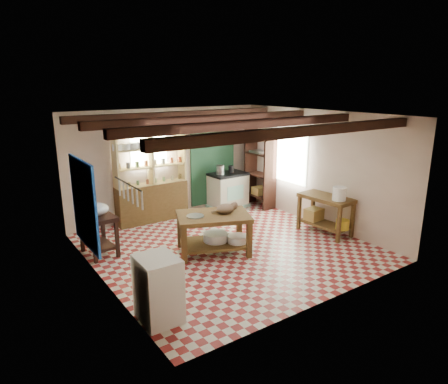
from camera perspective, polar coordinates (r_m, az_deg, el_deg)
floor at (r=8.03m, az=0.56°, el=-7.93°), size 5.00×5.00×0.02m
ceiling at (r=7.40m, az=0.61°, el=10.99°), size 5.00×5.00×0.02m
wall_back at (r=9.71m, az=-7.95°, el=4.13°), size 5.00×0.04×2.60m
wall_front at (r=5.83m, az=14.89°, el=-3.81°), size 5.00×0.04×2.60m
wall_left at (r=6.55m, az=-17.63°, el=-1.90°), size 0.04×5.00×2.60m
wall_right at (r=9.24m, az=13.40°, el=3.29°), size 0.04×5.00×2.60m
ceiling_beams at (r=7.41m, az=0.61°, el=10.06°), size 5.00×3.80×0.15m
blue_wall_patch at (r=7.45m, az=-19.36°, el=-1.62°), size 0.04×1.40×1.60m
green_wall_patch at (r=10.30m, az=-1.63°, el=4.63°), size 1.30×0.04×2.30m
window_back at (r=9.42m, az=-10.71°, el=6.14°), size 0.90×0.02×0.80m
window_right at (r=9.89m, az=9.08°, el=4.88°), size 0.02×1.30×1.20m
utensil_rail at (r=5.34m, az=-13.58°, el=-0.07°), size 0.06×0.90×0.28m
pot_rack at (r=9.82m, az=-0.32°, el=9.60°), size 0.86×0.12×0.36m
shelving_unit at (r=9.35m, az=-10.38°, el=2.35°), size 1.70×0.34×2.20m
tall_rack at (r=10.42m, az=5.17°, el=3.30°), size 0.40×0.86×2.00m
work_table at (r=7.66m, az=-1.52°, el=-5.93°), size 1.59×1.35×0.76m
stove at (r=10.36m, az=0.57°, el=0.23°), size 0.97×0.67×0.93m
prep_table at (r=7.93m, az=-17.44°, el=-5.83°), size 0.58×0.81×0.79m
white_cabinet at (r=5.64m, az=-9.37°, el=-13.50°), size 0.52×0.62×0.92m
right_counter at (r=8.88m, az=14.24°, el=-3.16°), size 0.67×1.20×0.83m
cat at (r=7.60m, az=0.25°, el=-2.36°), size 0.44×0.37×0.17m
steel_tray at (r=7.43m, az=-4.13°, el=-3.44°), size 0.43×0.43×0.02m
basin_large at (r=7.75m, az=-1.21°, el=-6.45°), size 0.62×0.62×0.16m
basin_small at (r=7.70m, az=1.94°, el=-6.72°), size 0.50×0.50×0.13m
kettle_left at (r=10.08m, az=-0.55°, el=3.19°), size 0.21×0.21×0.23m
kettle_right at (r=10.29m, az=1.03°, el=3.28°), size 0.15×0.15×0.18m
enamel_bowl at (r=7.77m, az=-17.74°, el=-2.36°), size 0.47×0.47×0.22m
white_bucket at (r=8.49m, az=16.15°, el=-0.24°), size 0.30×0.30×0.28m
wicker_basket at (r=9.08m, az=12.71°, el=-3.10°), size 0.39×0.32×0.26m
yellow_tub at (r=8.67m, az=16.56°, el=-4.46°), size 0.29×0.29×0.20m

